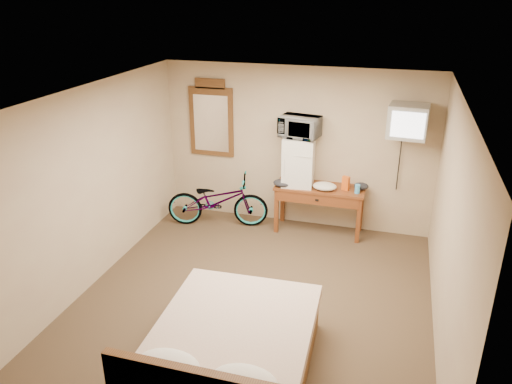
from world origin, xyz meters
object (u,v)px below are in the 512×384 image
at_px(desk, 319,195).
at_px(bicycle, 218,201).
at_px(microwave, 300,127).
at_px(wall_mirror, 211,119).
at_px(mini_fridge, 298,161).
at_px(crt_television, 408,121).
at_px(bed, 229,355).
at_px(blue_cup, 357,189).

relative_size(desk, bicycle, 0.85).
xyz_separation_m(microwave, wall_mirror, (-1.47, 0.23, -0.04)).
distance_m(desk, mini_fridge, 0.60).
bearing_deg(wall_mirror, crt_television, -4.83).
bearing_deg(bed, mini_fridge, 90.97).
xyz_separation_m(crt_television, bicycle, (-2.74, -0.20, -1.44)).
bearing_deg(wall_mirror, microwave, -8.95).
height_order(blue_cup, bicycle, blue_cup).
xyz_separation_m(mini_fridge, blue_cup, (0.91, -0.10, -0.31)).
relative_size(microwave, bicycle, 0.36).
height_order(desk, bed, bed).
height_order(desk, blue_cup, blue_cup).
bearing_deg(desk, bed, -94.89).
distance_m(blue_cup, crt_television, 1.20).
relative_size(bicycle, bed, 0.78).
bearing_deg(bicycle, wall_mirror, 14.57).
relative_size(blue_cup, bed, 0.07).
xyz_separation_m(bicycle, bed, (1.29, -3.19, -0.12)).
bearing_deg(bed, bicycle, 112.04).
bearing_deg(mini_fridge, crt_television, -0.75).
height_order(blue_cup, crt_television, crt_television).
bearing_deg(crt_television, mini_fridge, 179.25).
bearing_deg(bed, microwave, 90.97).
bearing_deg(mini_fridge, blue_cup, -6.38).
xyz_separation_m(mini_fridge, crt_television, (1.51, -0.02, 0.73)).
xyz_separation_m(desk, blue_cup, (0.56, -0.06, 0.19)).
bearing_deg(bed, blue_cup, 75.58).
bearing_deg(crt_television, microwave, 179.24).
bearing_deg(wall_mirror, bed, -67.24).
height_order(mini_fridge, blue_cup, mini_fridge).
xyz_separation_m(desk, bicycle, (-1.58, -0.18, -0.21)).
height_order(blue_cup, wall_mirror, wall_mirror).
height_order(desk, crt_television, crt_television).
bearing_deg(bicycle, blue_cup, -99.85).
distance_m(crt_television, bed, 4.01).
relative_size(desk, blue_cup, 10.13).
relative_size(wall_mirror, bed, 0.60).
xyz_separation_m(microwave, bed, (0.06, -3.42, -1.36)).
distance_m(microwave, crt_television, 1.52).
bearing_deg(crt_television, desk, -178.98).
bearing_deg(bicycle, bed, -171.03).
bearing_deg(desk, crt_television, 1.02).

